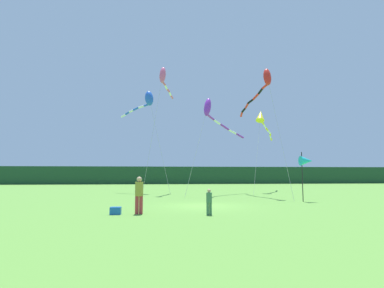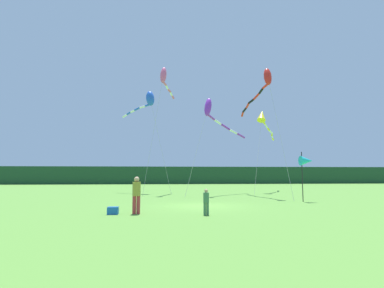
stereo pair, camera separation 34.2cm
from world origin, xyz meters
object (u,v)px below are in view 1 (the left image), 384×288
kite_purple (213,113)px  kite_rainbow (164,78)px  kite_blue (147,100)px  person_child (209,200)px  banner_flag_pole (306,161)px  kite_yellow (262,119)px  person_adult (139,193)px  kite_red (262,85)px  cooler_box (116,211)px

kite_purple → kite_rainbow: size_ratio=0.71×
kite_rainbow → kite_purple: bearing=-24.3°
kite_blue → person_child: bearing=-79.2°
banner_flag_pole → kite_rainbow: (-10.04, 9.57, 8.74)m
banner_flag_pole → kite_yellow: size_ratio=0.38×
kite_blue → kite_purple: 8.06m
person_adult → banner_flag_pole: size_ratio=0.51×
person_adult → kite_yellow: bearing=54.8°
banner_flag_pole → person_adult: bearing=-153.5°
person_adult → kite_red: bearing=46.6°
banner_flag_pole → cooler_box: bearing=-155.3°
kite_purple → kite_red: size_ratio=0.81×
person_child → banner_flag_pole: banner_flag_pole is taller
kite_yellow → kite_purple: bearing=-145.5°
cooler_box → kite_rainbow: size_ratio=0.04×
person_child → cooler_box: person_child is taller
cooler_box → kite_red: 18.36m
banner_flag_pole → kite_red: bearing=105.0°
kite_yellow → kite_rainbow: bearing=-168.1°
banner_flag_pole → person_child: bearing=-141.4°
kite_blue → kite_purple: size_ratio=1.20×
banner_flag_pole → kite_blue: bearing=134.2°
kite_blue → banner_flag_pole: bearing=-45.8°
banner_flag_pole → kite_yellow: 13.00m
person_child → kite_purple: kite_purple is taller
banner_flag_pole → kite_purple: kite_purple is taller
banner_flag_pole → kite_yellow: bearing=85.4°
kite_red → kite_rainbow: size_ratio=0.88×
kite_yellow → cooler_box: bearing=-127.5°
person_child → banner_flag_pole: (8.18, 6.54, 2.16)m
cooler_box → kite_blue: 20.32m
kite_purple → kite_red: 5.23m
kite_purple → cooler_box: bearing=-118.4°
person_child → cooler_box: (-4.41, 0.76, -0.51)m
kite_yellow → kite_red: bearing=-108.5°
person_adult → kite_blue: size_ratio=0.16×
kite_red → kite_rainbow: (-8.69, 4.55, 1.71)m
cooler_box → banner_flag_pole: (12.59, 5.78, 2.67)m
kite_rainbow → banner_flag_pole: bearing=-43.6°
kite_purple → kite_yellow: size_ratio=0.99×
person_adult → cooler_box: bearing=-177.8°
person_adult → kite_blue: (-0.22, 17.77, 8.90)m
kite_yellow → kite_rainbow: kite_rainbow is taller
person_adult → kite_red: (10.15, 10.75, 8.87)m
person_adult → kite_rainbow: (1.46, 15.31, 10.58)m
kite_blue → kite_purple: bearing=-35.9°
cooler_box → kite_purple: bearing=61.6°
cooler_box → person_child: bearing=-9.7°
kite_blue → kite_yellow: 12.80m
person_child → person_adult: bearing=166.5°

